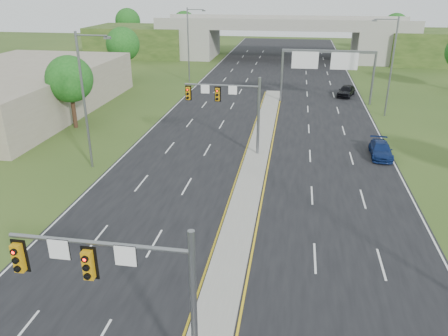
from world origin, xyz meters
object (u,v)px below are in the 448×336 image
car_far_b (381,150)px  car_far_c (346,91)px  signal_mast_near (129,283)px  sign_gantry (327,62)px  overpass (283,41)px  signal_mast_far (233,103)px

car_far_b → car_far_c: size_ratio=0.98×
car_far_b → car_far_c: 22.72m
signal_mast_near → sign_gantry: 45.88m
overpass → signal_mast_far: bearing=-92.4°
overpass → car_far_b: overpass is taller
signal_mast_near → car_far_b: bearing=63.6°
signal_mast_far → car_far_b: signal_mast_far is taller
overpass → car_far_c: (9.89, -30.93, -2.78)m
signal_mast_far → overpass: size_ratio=0.09×
sign_gantry → car_far_b: 19.57m
signal_mast_near → signal_mast_far: size_ratio=1.00×
car_far_c → signal_mast_far: bearing=-98.9°
signal_mast_near → overpass: size_ratio=0.09×
signal_mast_near → signal_mast_far: bearing=90.0°
overpass → signal_mast_near: bearing=-91.6°
car_far_b → signal_mast_near: bearing=-114.4°
car_far_b → car_far_c: car_far_c is taller
signal_mast_far → car_far_c: signal_mast_far is taller
signal_mast_near → overpass: overpass is taller
signal_mast_near → overpass: 80.11m
signal_mast_near → signal_mast_far: 25.00m
signal_mast_near → car_far_c: bearing=76.1°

